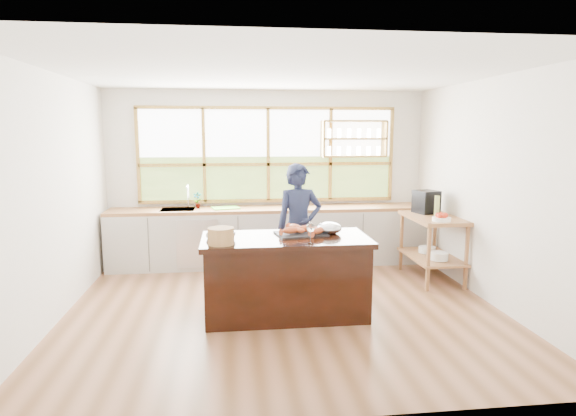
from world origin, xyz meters
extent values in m
plane|color=#966144|center=(0.00, 0.00, 0.00)|extent=(5.00, 5.00, 0.00)
cube|color=silver|center=(0.00, 2.25, 1.35)|extent=(5.00, 0.02, 2.70)
cube|color=silver|center=(0.00, -2.25, 1.35)|extent=(5.00, 0.02, 2.70)
cube|color=silver|center=(-2.50, 0.00, 1.35)|extent=(0.02, 4.50, 2.70)
cube|color=silver|center=(2.50, 0.00, 1.35)|extent=(0.02, 4.50, 2.70)
cube|color=silver|center=(0.00, 0.00, 2.70)|extent=(5.00, 4.50, 0.02)
cube|color=#A27A37|center=(0.00, 2.22, 1.70)|extent=(4.05, 0.06, 1.50)
cube|color=silver|center=(0.00, 2.24, 2.05)|extent=(3.98, 0.01, 0.75)
cube|color=#39551E|center=(0.00, 2.24, 1.32)|extent=(3.98, 0.01, 0.70)
cube|color=#A27A37|center=(1.35, 2.11, 2.23)|extent=(1.00, 0.28, 0.03)
cube|color=#A27A37|center=(1.35, 2.11, 1.95)|extent=(1.00, 0.28, 0.03)
cube|color=#A27A37|center=(1.35, 2.11, 1.67)|extent=(1.00, 0.28, 0.03)
cube|color=#A27A37|center=(0.85, 2.11, 1.95)|extent=(0.03, 0.28, 0.55)
cube|color=#A27A37|center=(1.85, 2.11, 1.95)|extent=(0.03, 0.28, 0.55)
cube|color=#B8B3AD|center=(0.00, 1.94, 0.42)|extent=(4.90, 0.62, 0.85)
cube|color=silver|center=(-1.10, 1.62, 0.43)|extent=(0.60, 0.01, 0.72)
cube|color=#945935|center=(0.00, 1.94, 0.88)|extent=(4.90, 0.62, 0.05)
cube|color=silver|center=(-1.40, 1.94, 0.82)|extent=(0.50, 0.42, 0.16)
cube|color=#945935|center=(2.45, 0.40, 0.45)|extent=(0.04, 0.04, 0.90)
cube|color=#945935|center=(2.45, 1.40, 0.45)|extent=(0.04, 0.04, 0.90)
cube|color=#945935|center=(1.93, 0.40, 0.45)|extent=(0.04, 0.04, 0.90)
cube|color=#945935|center=(1.93, 1.40, 0.45)|extent=(0.04, 0.04, 0.90)
cube|color=#945935|center=(2.19, 0.90, 0.32)|extent=(0.62, 1.10, 0.03)
cube|color=#945935|center=(2.19, 0.90, 0.88)|extent=(0.62, 1.10, 0.05)
cylinder|color=white|center=(2.19, 0.65, 0.39)|extent=(0.24, 0.24, 0.11)
cylinder|color=white|center=(2.19, 1.05, 0.38)|extent=(0.24, 0.24, 0.09)
cube|color=black|center=(0.00, -0.20, 0.42)|extent=(1.77, 0.82, 0.84)
cube|color=black|center=(0.00, -0.20, 0.87)|extent=(1.85, 0.90, 0.06)
imported|color=#181E38|center=(0.28, 0.70, 0.83)|extent=(0.65, 0.46, 1.66)
imported|color=slate|center=(-1.11, 2.00, 1.03)|extent=(0.14, 0.11, 0.25)
cube|color=#65C736|center=(-0.68, 1.94, 0.91)|extent=(0.46, 0.39, 0.01)
cube|color=black|center=(2.19, 1.16, 1.06)|extent=(0.36, 0.37, 0.33)
cylinder|color=#B0BF5F|center=(2.24, 0.91, 1.04)|extent=(0.09, 0.09, 0.29)
cylinder|color=white|center=(2.14, 0.53, 0.93)|extent=(0.24, 0.24, 0.05)
sphere|color=red|center=(2.19, 0.53, 0.97)|extent=(0.07, 0.07, 0.07)
sphere|color=red|center=(2.16, 0.57, 0.97)|extent=(0.07, 0.07, 0.07)
sphere|color=red|center=(2.10, 0.56, 0.97)|extent=(0.07, 0.07, 0.07)
sphere|color=red|center=(2.10, 0.50, 0.97)|extent=(0.07, 0.07, 0.07)
sphere|color=red|center=(2.16, 0.48, 0.97)|extent=(0.07, 0.07, 0.07)
cube|color=black|center=(0.19, -0.08, 0.91)|extent=(0.61, 0.48, 0.02)
ellipsoid|color=#C63F23|center=(0.07, -0.13, 0.96)|extent=(0.23, 0.15, 0.08)
ellipsoid|color=#C63F23|center=(0.27, -0.06, 0.96)|extent=(0.23, 0.14, 0.08)
ellipsoid|color=#C63F23|center=(0.37, -0.18, 0.96)|extent=(0.21, 0.21, 0.08)
ellipsoid|color=#C63F23|center=(0.14, 0.04, 0.96)|extent=(0.18, 0.23, 0.08)
ellipsoid|color=silver|center=(-0.69, -0.22, 0.96)|extent=(0.29, 0.29, 0.14)
ellipsoid|color=silver|center=(0.52, -0.06, 0.96)|extent=(0.29, 0.29, 0.14)
cylinder|color=white|center=(0.23, -0.53, 0.90)|extent=(0.06, 0.06, 0.01)
cylinder|color=white|center=(0.23, -0.53, 0.97)|extent=(0.01, 0.01, 0.13)
ellipsoid|color=white|center=(0.23, -0.53, 1.07)|extent=(0.08, 0.08, 0.10)
cylinder|color=#9F6E4B|center=(-0.70, -0.46, 0.99)|extent=(0.27, 0.27, 0.17)
cylinder|color=white|center=(-0.83, -0.04, 0.94)|extent=(0.10, 0.30, 0.08)
camera|label=1|loc=(-0.59, -5.39, 2.05)|focal=30.00mm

